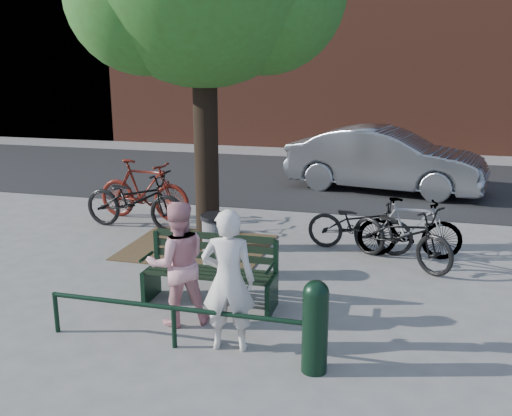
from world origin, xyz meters
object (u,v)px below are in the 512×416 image
(person_right, at_px, (178,264))
(parked_car, at_px, (385,160))
(person_left, at_px, (228,280))
(litter_bin, at_px, (217,245))
(park_bench, at_px, (211,269))
(bollard, at_px, (315,323))
(bicycle_c, at_px, (401,234))

(person_right, distance_m, parked_car, 8.42)
(person_left, xyz_separation_m, litter_bin, (-0.84, 2.07, -0.33))
(person_left, bearing_deg, litter_bin, -76.87)
(park_bench, bearing_deg, parked_car, 75.69)
(person_right, bearing_deg, parked_car, -135.25)
(bollard, height_order, parked_car, parked_car)
(person_left, xyz_separation_m, bicycle_c, (1.80, 3.29, -0.31))
(bollard, height_order, litter_bin, bollard)
(litter_bin, bearing_deg, park_bench, -75.64)
(person_right, height_order, bollard, person_right)
(bollard, distance_m, litter_bin, 2.95)
(bicycle_c, bearing_deg, bollard, -157.02)
(park_bench, relative_size, bicycle_c, 0.92)
(person_right, relative_size, litter_bin, 1.62)
(bollard, bearing_deg, park_bench, 139.40)
(person_right, height_order, parked_car, parked_car)
(park_bench, xyz_separation_m, person_right, (-0.19, -0.67, 0.29))
(litter_bin, distance_m, parked_car, 6.90)
(person_right, bearing_deg, litter_bin, -119.03)
(litter_bin, bearing_deg, person_right, -88.22)
(park_bench, xyz_separation_m, bicycle_c, (2.40, 2.16, 0.02))
(person_left, height_order, bollard, person_left)
(bollard, height_order, bicycle_c, bollard)
(park_bench, height_order, parked_car, parked_car)
(person_right, bearing_deg, bicycle_c, -163.28)
(bollard, bearing_deg, person_left, 166.42)
(person_left, height_order, person_right, person_left)
(park_bench, bearing_deg, bicycle_c, 42.03)
(person_left, bearing_deg, bollard, 157.50)
(parked_car, bearing_deg, bollard, -171.26)
(person_right, xyz_separation_m, bicycle_c, (2.59, 2.83, -0.27))
(park_bench, height_order, litter_bin, park_bench)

